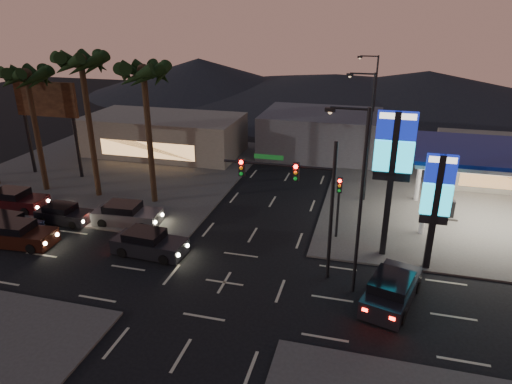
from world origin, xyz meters
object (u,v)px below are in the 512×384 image
(gas_station, at_px, (506,156))
(pylon_sign_short, at_px, (437,195))
(car_lane_a_mid, at_px, (18,235))
(car_lane_b_front, at_px, (127,215))
(car_lane_a_rear, at_px, (6,227))
(car_lane_b_rear, at_px, (15,200))
(traffic_signal_mast, at_px, (300,189))
(car_lane_b_mid, at_px, (64,214))
(pylon_sign_tall, at_px, (393,157))
(suv_station, at_px, (392,290))
(car_lane_a_front, at_px, (149,243))

(gas_station, bearing_deg, pylon_sign_short, -123.69)
(car_lane_a_mid, distance_m, car_lane_b_front, 6.92)
(car_lane_a_rear, xyz_separation_m, car_lane_b_rear, (-2.69, 3.91, 0.02))
(car_lane_a_mid, xyz_separation_m, car_lane_b_rear, (-4.35, 4.69, 0.01))
(car_lane_a_rear, height_order, car_lane_b_front, car_lane_b_front)
(traffic_signal_mast, relative_size, car_lane_b_mid, 1.95)
(traffic_signal_mast, relative_size, car_lane_a_rear, 1.69)
(pylon_sign_tall, relative_size, suv_station, 1.73)
(car_lane_a_front, bearing_deg, pylon_sign_tall, 14.32)
(car_lane_a_mid, bearing_deg, gas_station, 20.25)
(pylon_sign_tall, distance_m, car_lane_a_rear, 25.40)
(gas_station, relative_size, car_lane_b_rear, 2.49)
(pylon_sign_tall, xyz_separation_m, car_lane_a_rear, (-24.45, -3.89, -5.69))
(gas_station, relative_size, car_lane_b_front, 2.50)
(car_lane_a_front, relative_size, car_lane_b_mid, 1.16)
(car_lane_a_front, height_order, car_lane_b_front, car_lane_b_front)
(car_lane_a_front, distance_m, car_lane_b_front, 4.92)
(car_lane_a_rear, bearing_deg, car_lane_b_front, 28.67)
(pylon_sign_short, height_order, car_lane_b_front, pylon_sign_short)
(car_lane_a_front, bearing_deg, traffic_signal_mast, 0.49)
(car_lane_a_mid, relative_size, car_lane_b_rear, 0.99)
(traffic_signal_mast, relative_size, car_lane_a_front, 1.68)
(car_lane_b_front, bearing_deg, gas_station, 14.82)
(traffic_signal_mast, distance_m, car_lane_a_mid, 18.64)
(car_lane_b_mid, height_order, car_lane_b_rear, car_lane_b_rear)
(pylon_sign_short, bearing_deg, car_lane_b_front, 177.52)
(car_lane_a_rear, relative_size, car_lane_b_mid, 1.15)
(car_lane_a_front, distance_m, car_lane_b_rear, 13.55)
(pylon_sign_tall, distance_m, suv_station, 7.59)
(pylon_sign_short, bearing_deg, pylon_sign_tall, 158.20)
(traffic_signal_mast, bearing_deg, car_lane_b_rear, 171.05)
(car_lane_b_front, bearing_deg, car_lane_a_front, -44.68)
(traffic_signal_mast, distance_m, suv_station, 7.03)
(suv_station, bearing_deg, car_lane_a_rear, 177.33)
(car_lane_a_mid, relative_size, car_lane_b_front, 0.99)
(pylon_sign_short, bearing_deg, car_lane_a_mid, -171.74)
(car_lane_b_rear, bearing_deg, gas_station, 10.60)
(suv_station, bearing_deg, car_lane_b_rear, 169.59)
(traffic_signal_mast, height_order, car_lane_b_front, traffic_signal_mast)
(traffic_signal_mast, distance_m, car_lane_b_mid, 18.15)
(car_lane_b_mid, xyz_separation_m, suv_station, (22.58, -4.07, 0.14))
(pylon_sign_tall, bearing_deg, traffic_signal_mast, -143.48)
(pylon_sign_short, xyz_separation_m, car_lane_a_rear, (-26.95, -2.89, -3.95))
(pylon_sign_short, relative_size, car_lane_b_rear, 1.43)
(car_lane_a_rear, bearing_deg, traffic_signal_mast, 1.11)
(gas_station, height_order, car_lane_b_mid, gas_station)
(car_lane_a_mid, height_order, car_lane_b_rear, car_lane_b_rear)
(traffic_signal_mast, xyz_separation_m, car_lane_b_rear, (-22.39, 3.53, -4.50))
(gas_station, distance_m, suv_station, 14.20)
(gas_station, relative_size, car_lane_a_mid, 2.53)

